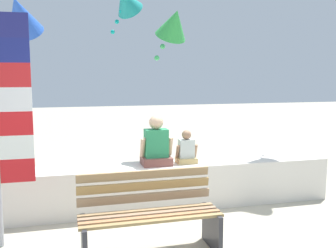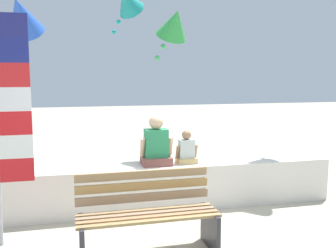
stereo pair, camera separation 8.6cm
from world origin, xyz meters
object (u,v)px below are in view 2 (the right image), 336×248
(park_bench, at_px, (147,216))
(kite_green, at_px, (174,24))
(kite_blue, at_px, (21,16))
(flag_banner, at_px, (7,112))
(kite_teal, at_px, (127,1))
(person_adult, at_px, (156,146))
(person_child, at_px, (186,150))

(park_bench, xyz_separation_m, kite_green, (0.81, 1.95, 2.36))
(park_bench, height_order, kite_blue, kite_blue)
(park_bench, height_order, flag_banner, flag_banner)
(park_bench, height_order, kite_green, kite_green)
(flag_banner, height_order, kite_teal, kite_teal)
(kite_blue, bearing_deg, flag_banner, -90.30)
(person_adult, height_order, kite_teal, kite_teal)
(person_adult, distance_m, flag_banner, 2.15)
(park_bench, distance_m, flag_banner, 1.97)
(flag_banner, relative_size, kite_teal, 2.94)
(kite_blue, relative_size, kite_green, 1.27)
(kite_green, bearing_deg, person_adult, -125.80)
(park_bench, relative_size, kite_teal, 1.73)
(person_adult, height_order, kite_blue, kite_blue)
(person_child, bearing_deg, kite_green, 94.43)
(person_adult, xyz_separation_m, person_child, (0.46, 0.00, -0.09))
(person_adult, relative_size, kite_green, 0.82)
(person_child, xyz_separation_m, kite_green, (-0.04, 0.58, 1.92))
(kite_green, height_order, kite_teal, kite_teal)
(kite_green, bearing_deg, flag_banner, -148.88)
(park_bench, distance_m, person_child, 1.67)
(person_child, height_order, kite_blue, kite_blue)
(person_child, height_order, flag_banner, flag_banner)
(person_adult, distance_m, kite_blue, 2.78)
(kite_green, relative_size, kite_teal, 0.99)
(kite_blue, height_order, kite_teal, kite_teal)
(park_bench, xyz_separation_m, person_adult, (0.39, 1.37, 0.53))
(flag_banner, bearing_deg, kite_teal, 56.23)
(person_adult, xyz_separation_m, kite_green, (0.42, 0.58, 1.83))
(park_bench, height_order, kite_teal, kite_teal)
(person_adult, bearing_deg, kite_green, 54.20)
(person_adult, distance_m, kite_green, 1.96)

